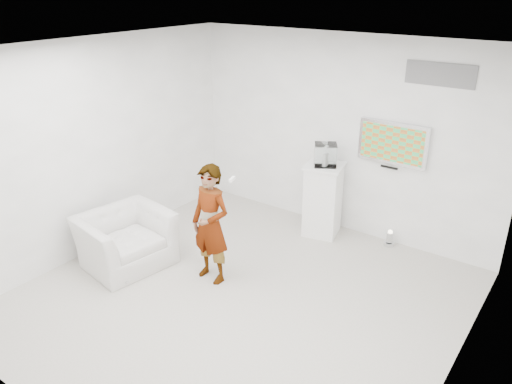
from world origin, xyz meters
TOP-DOWN VIEW (x-y plane):
  - room at (0.00, 0.00)m, footprint 5.01×5.01m
  - tv at (0.85, 2.45)m, footprint 1.00×0.08m
  - logo_decal at (1.35, 2.49)m, footprint 0.90×0.02m
  - person at (-0.58, 0.14)m, footprint 0.60×0.41m
  - armchair at (-1.79, -0.26)m, footprint 1.18×1.30m
  - pedestal at (-0.03, 2.12)m, footprint 0.66×0.66m
  - floor_uplight at (0.99, 2.36)m, footprint 0.19×0.19m
  - vitrine at (-0.03, 2.12)m, footprint 0.44×0.44m
  - console at (-0.03, 2.12)m, footprint 0.07×0.15m
  - wii_remote at (-0.32, 0.28)m, footprint 0.07×0.14m

SIDE VIEW (x-z plane):
  - floor_uplight at x=0.99m, z-range 0.00..0.24m
  - armchair at x=-1.79m, z-range 0.00..0.75m
  - pedestal at x=-0.03m, z-range 0.00..1.13m
  - person at x=-0.58m, z-range 0.00..1.59m
  - console at x=-0.03m, z-range 1.13..1.33m
  - vitrine at x=-0.03m, z-range 1.13..1.45m
  - wii_remote at x=-0.32m, z-range 1.42..1.45m
  - room at x=0.00m, z-range 0.00..3.00m
  - tv at x=0.85m, z-range 1.25..1.85m
  - logo_decal at x=1.35m, z-range 2.40..2.70m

